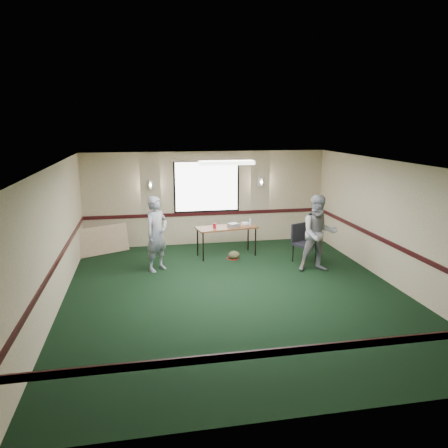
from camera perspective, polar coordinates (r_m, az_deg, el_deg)
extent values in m
plane|color=black|center=(9.25, 1.52, -9.07)|extent=(8.00, 8.00, 0.00)
plane|color=tan|center=(12.69, -2.27, 3.38)|extent=(7.00, 0.00, 7.00)
plane|color=tan|center=(5.20, 11.16, -11.48)|extent=(7.00, 0.00, 7.00)
plane|color=tan|center=(8.80, -21.31, -1.90)|extent=(0.00, 8.00, 8.00)
plane|color=tan|center=(10.15, 21.26, 0.02)|extent=(0.00, 8.00, 8.00)
plane|color=white|center=(8.61, 1.63, 7.82)|extent=(8.00, 8.00, 0.00)
cube|color=black|center=(12.76, -2.25, 1.37)|extent=(7.00, 0.03, 0.10)
cube|color=black|center=(5.41, 10.88, -15.75)|extent=(7.00, 0.03, 0.10)
cube|color=black|center=(8.92, -20.98, -4.69)|extent=(0.03, 8.00, 0.10)
cube|color=black|center=(10.25, 20.98, -2.43)|extent=(0.03, 8.00, 0.10)
cube|color=black|center=(12.61, -2.27, 4.93)|extent=(1.90, 0.01, 1.50)
cube|color=white|center=(12.60, -2.27, 4.92)|extent=(1.80, 0.02, 1.40)
cube|color=tan|center=(12.52, -2.30, 8.41)|extent=(2.05, 0.08, 0.10)
cylinder|color=silver|center=(12.43, -9.59, 5.10)|extent=(0.16, 0.16, 0.25)
cylinder|color=silver|center=(12.89, 4.83, 5.52)|extent=(0.16, 0.16, 0.25)
cube|color=white|center=(9.59, 0.34, 8.01)|extent=(1.20, 0.32, 0.08)
cube|color=brown|center=(11.58, 0.34, -0.46)|extent=(1.67, 0.88, 0.04)
cylinder|color=black|center=(11.22, -2.74, -3.03)|extent=(0.04, 0.04, 0.75)
cylinder|color=black|center=(11.71, 4.14, -2.35)|extent=(0.04, 0.04, 0.75)
cylinder|color=black|center=(11.69, -3.47, -2.37)|extent=(0.04, 0.04, 0.75)
cylinder|color=black|center=(12.17, 3.17, -1.75)|extent=(0.04, 0.04, 0.75)
cube|color=gray|center=(11.57, 1.26, -0.13)|extent=(0.34, 0.31, 0.09)
cube|color=white|center=(11.85, 2.76, 0.07)|extent=(0.24, 0.22, 0.05)
cylinder|color=#AC0B1C|center=(11.40, -1.25, -0.23)|extent=(0.09, 0.09, 0.13)
cylinder|color=#99D8FB|center=(11.73, 3.43, 0.27)|extent=(0.06, 0.06, 0.19)
ellipsoid|color=#414125|center=(11.45, 1.30, -4.08)|extent=(0.34, 0.27, 0.22)
torus|color=red|center=(11.52, 1.13, -4.49)|extent=(0.38, 0.38, 0.02)
cube|color=#A28064|center=(12.28, -15.66, -2.07)|extent=(1.43, 0.85, 0.76)
cube|color=black|center=(11.29, 10.48, -2.61)|extent=(0.63, 0.63, 0.06)
cube|color=black|center=(11.38, 9.71, -1.07)|extent=(0.46, 0.24, 0.48)
cylinder|color=black|center=(11.08, 10.42, -4.27)|extent=(0.03, 0.03, 0.44)
cylinder|color=black|center=(11.36, 11.87, -3.91)|extent=(0.03, 0.03, 0.44)
cylinder|color=black|center=(11.36, 8.99, -3.79)|extent=(0.03, 0.03, 0.44)
cylinder|color=black|center=(11.63, 10.44, -3.44)|extent=(0.03, 0.03, 0.44)
imported|color=#3B4A82|center=(10.51, -8.78, -1.29)|extent=(0.78, 0.77, 1.81)
imported|color=#7A92BE|center=(10.59, 12.26, -1.24)|extent=(0.96, 0.78, 1.84)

